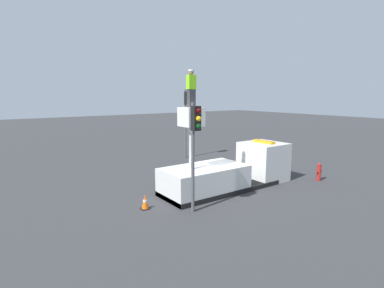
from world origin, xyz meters
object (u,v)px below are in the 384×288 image
object	(u,v)px
bucket_truck	(230,172)
worker	(191,88)
traffic_light_pole	(195,136)
traffic_cone_rear	(145,202)
traffic_light_across	(186,110)
fire_hydrant	(319,172)

from	to	relation	value
bucket_truck	worker	world-z (taller)	worker
bucket_truck	traffic_light_pole	xyz separation A→B (m)	(-3.64, -1.76, 2.45)
worker	traffic_light_pole	xyz separation A→B (m)	(-1.06, -1.76, -1.95)
traffic_light_pole	traffic_cone_rear	xyz separation A→B (m)	(-1.54, 1.63, -3.01)
traffic_light_across	traffic_cone_rear	distance (m)	11.53
worker	bucket_truck	bearing A→B (deg)	0.00
traffic_light_pole	fire_hydrant	xyz separation A→B (m)	(8.80, -0.30, -2.81)
bucket_truck	fire_hydrant	world-z (taller)	bucket_truck
traffic_light_pole	worker	bearing A→B (deg)	58.93
traffic_light_pole	traffic_light_across	xyz separation A→B (m)	(6.10, 9.52, 0.47)
fire_hydrant	traffic_light_across	bearing A→B (deg)	105.36
bucket_truck	traffic_cone_rear	distance (m)	5.21
worker	traffic_light_across	xyz separation A→B (m)	(5.04, 7.76, -1.48)
worker	traffic_cone_rear	world-z (taller)	worker
traffic_light_pole	fire_hydrant	size ratio (longest dim) A/B	4.40
worker	traffic_light_pole	bearing A→B (deg)	-121.07
traffic_cone_rear	bucket_truck	bearing A→B (deg)	1.44
worker	traffic_cone_rear	bearing A→B (deg)	-177.14
fire_hydrant	traffic_cone_rear	size ratio (longest dim) A/B	1.60
bucket_truck	traffic_light_across	xyz separation A→B (m)	(2.47, 7.76, 2.92)
traffic_light_pole	traffic_cone_rear	distance (m)	3.75
bucket_truck	fire_hydrant	size ratio (longest dim) A/B	7.23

